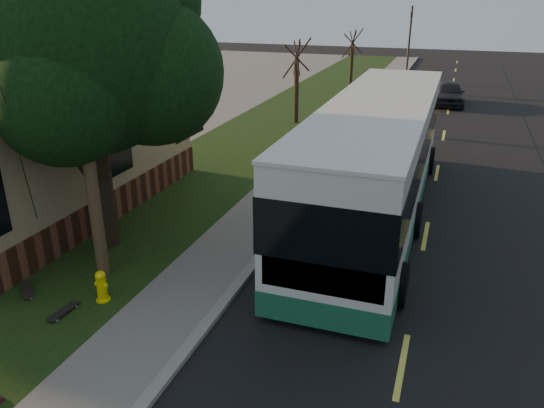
% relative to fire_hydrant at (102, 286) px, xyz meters
% --- Properties ---
extents(ground, '(120.00, 120.00, 0.00)m').
position_rel_fire_hydrant_xyz_m(ground, '(2.60, 0.00, -0.43)').
color(ground, black).
rests_on(ground, ground).
extents(road, '(8.00, 80.00, 0.01)m').
position_rel_fire_hydrant_xyz_m(road, '(6.60, 10.00, -0.43)').
color(road, black).
rests_on(road, ground).
extents(curb, '(0.25, 80.00, 0.12)m').
position_rel_fire_hydrant_xyz_m(curb, '(2.60, 10.00, -0.37)').
color(curb, gray).
rests_on(curb, ground).
extents(sidewalk, '(2.00, 80.00, 0.08)m').
position_rel_fire_hydrant_xyz_m(sidewalk, '(1.60, 10.00, -0.39)').
color(sidewalk, slate).
rests_on(sidewalk, ground).
extents(grass_verge, '(5.00, 80.00, 0.07)m').
position_rel_fire_hydrant_xyz_m(grass_verge, '(-1.90, 10.00, -0.40)').
color(grass_verge, black).
rests_on(grass_verge, ground).
extents(building_lot, '(15.00, 80.00, 0.04)m').
position_rel_fire_hydrant_xyz_m(building_lot, '(-11.90, 10.00, -0.41)').
color(building_lot, slate).
rests_on(building_lot, ground).
extents(fire_hydrant, '(0.32, 0.32, 0.74)m').
position_rel_fire_hydrant_xyz_m(fire_hydrant, '(0.00, 0.00, 0.00)').
color(fire_hydrant, '#FFE90D').
rests_on(fire_hydrant, grass_verge).
extents(utility_pole, '(2.86, 3.21, 9.07)m').
position_rel_fire_hydrant_xyz_m(utility_pole, '(-0.71, 0.99, 4.20)').
color(utility_pole, '#473321').
rests_on(utility_pole, ground).
extents(leafy_tree, '(6.30, 6.00, 7.80)m').
position_rel_fire_hydrant_xyz_m(leafy_tree, '(-1.57, 2.65, 4.73)').
color(leafy_tree, black).
rests_on(leafy_tree, grass_verge).
extents(bare_tree_near, '(1.38, 1.21, 4.31)m').
position_rel_fire_hydrant_xyz_m(bare_tree_near, '(-0.90, 18.00, 1.72)').
color(bare_tree_near, black).
rests_on(bare_tree_near, grass_verge).
extents(bare_tree_far, '(1.38, 1.21, 4.03)m').
position_rel_fire_hydrant_xyz_m(bare_tree_far, '(-0.40, 30.00, 1.57)').
color(bare_tree_far, black).
rests_on(bare_tree_far, grass_verge).
extents(traffic_signal, '(0.18, 0.22, 5.50)m').
position_rel_fire_hydrant_xyz_m(traffic_signal, '(3.10, 34.00, 2.73)').
color(traffic_signal, '#2D2D30').
rests_on(traffic_signal, ground).
extents(transit_bus, '(3.07, 13.31, 3.59)m').
position_rel_fire_hydrant_xyz_m(transit_bus, '(4.90, 6.99, 1.48)').
color(transit_bus, silver).
rests_on(transit_bus, ground).
extents(skateboard_main, '(0.26, 0.83, 0.08)m').
position_rel_fire_hydrant_xyz_m(skateboard_main, '(-0.48, -0.73, -0.30)').
color(skateboard_main, black).
rests_on(skateboard_main, grass_verge).
extents(skateboard_spare, '(0.76, 0.74, 0.08)m').
position_rel_fire_hydrant_xyz_m(skateboard_spare, '(-1.86, -0.29, -0.30)').
color(skateboard_spare, black).
rests_on(skateboard_spare, grass_verge).
extents(dumpster, '(1.72, 1.54, 1.26)m').
position_rel_fire_hydrant_xyz_m(dumpster, '(-5.89, 5.16, 0.24)').
color(dumpster, black).
rests_on(dumpster, building_lot).
extents(distant_car, '(1.97, 4.29, 1.42)m').
position_rel_fire_hydrant_xyz_m(distant_car, '(6.51, 25.94, 0.28)').
color(distant_car, black).
rests_on(distant_car, ground).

